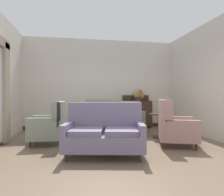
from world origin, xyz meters
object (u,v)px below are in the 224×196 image
porcelain_vase (115,118)px  side_table (159,123)px  armchair_far_left (128,120)px  sideboard (137,113)px  armchair_foreground_right (174,126)px  settee (104,134)px  coffee_table (114,128)px  armchair_near_sideboard (99,118)px  gramophone (139,93)px  armchair_beside_settee (51,126)px

porcelain_vase → side_table: 1.41m
armchair_far_left → sideboard: sideboard is taller
armchair_foreground_right → settee: bearing=125.1°
coffee_table → armchair_near_sideboard: (-0.19, 1.62, 0.07)m
side_table → sideboard: sideboard is taller
sideboard → gramophone: 0.71m
porcelain_vase → sideboard: (1.22, 2.17, -0.07)m
settee → armchair_near_sideboard: 2.48m
coffee_table → gramophone: (1.31, 2.09, 0.86)m
armchair_near_sideboard → armchair_far_left: (0.82, -0.50, -0.03)m
porcelain_vase → armchair_beside_settee: 1.55m
armchair_foreground_right → side_table: size_ratio=1.61×
armchair_near_sideboard → settee: bearing=87.1°
settee → sideboard: bearing=73.2°
side_table → armchair_foreground_right: bearing=-90.7°
porcelain_vase → settee: bearing=-113.9°
porcelain_vase → sideboard: size_ratio=0.30×
settee → armchair_foreground_right: size_ratio=1.53×
armchair_far_left → sideboard: (0.62, 1.06, 0.12)m
sideboard → gramophone: bearing=-60.9°
armchair_foreground_right → armchair_beside_settee: armchair_foreground_right is taller
coffee_table → armchair_far_left: size_ratio=0.65×
porcelain_vase → armchair_far_left: (0.60, 1.11, -0.20)m
armchair_foreground_right → armchair_beside_settee: (-2.82, 0.64, -0.00)m
porcelain_vase → gramophone: gramophone is taller
porcelain_vase → settee: (-0.39, -0.87, -0.20)m
settee → armchair_far_left: (0.98, 1.98, 0.01)m
armchair_beside_settee → sideboard: size_ratio=0.87×
armchair_far_left → armchair_beside_settee: (-2.12, -0.87, 0.02)m
porcelain_vase → armchair_near_sideboard: size_ratio=0.33×
porcelain_vase → armchair_foreground_right: armchair_foreground_right is taller
porcelain_vase → gramophone: (1.27, 2.08, 0.63)m
coffee_table → sideboard: sideboard is taller
armchair_near_sideboard → armchair_far_left: bearing=149.5°
porcelain_vase → armchair_near_sideboard: (-0.23, 1.61, -0.17)m
porcelain_vase → armchair_beside_settee: bearing=171.0°
coffee_table → porcelain_vase: bearing=18.5°
settee → armchair_beside_settee: 1.59m
porcelain_vase → armchair_far_left: 1.27m
side_table → armchair_far_left: bearing=137.8°
armchair_foreground_right → armchair_beside_settee: bearing=96.7°
settee → sideboard: sideboard is taller
porcelain_vase → armchair_foreground_right: 1.37m
armchair_beside_settee → porcelain_vase: bearing=82.7°
armchair_near_sideboard → side_table: (1.53, -1.15, -0.04)m
sideboard → gramophone: gramophone is taller
sideboard → armchair_near_sideboard: bearing=-158.8°
armchair_far_left → coffee_table: bearing=94.3°
side_table → armchair_beside_settee: bearing=-175.5°
settee → side_table: settee is taller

